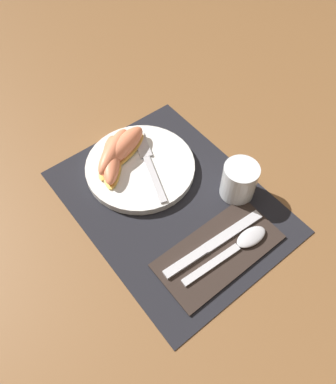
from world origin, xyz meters
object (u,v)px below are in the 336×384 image
object	(u,v)px
knife	(212,245)
spoon	(241,244)
juice_glass	(239,182)
citrus_wedge_2	(111,160)
fork	(148,160)
citrus_wedge_0	(123,147)
citrus_wedge_1	(114,152)
plate	(142,166)

from	to	relation	value
knife	spoon	bearing A→B (deg)	52.07
juice_glass	citrus_wedge_2	distance (m)	0.26
spoon	citrus_wedge_2	bearing A→B (deg)	-164.22
citrus_wedge_2	knife	bearing A→B (deg)	9.09
knife	juice_glass	bearing A→B (deg)	116.23
knife	fork	distance (m)	0.23
fork	citrus_wedge_0	world-z (taller)	citrus_wedge_0
knife	citrus_wedge_1	size ratio (longest dim) A/B	1.67
plate	juice_glass	distance (m)	0.21
citrus_wedge_0	citrus_wedge_1	distance (m)	0.02
knife	fork	size ratio (longest dim) A/B	1.18
citrus_wedge_0	citrus_wedge_1	xyz separation A→B (m)	(0.00, -0.02, 0.00)
juice_glass	knife	size ratio (longest dim) A/B	0.34
plate	citrus_wedge_2	xyz separation A→B (m)	(-0.04, -0.05, 0.02)
spoon	citrus_wedge_0	bearing A→B (deg)	-171.46
fork	plate	bearing A→B (deg)	-97.16
juice_glass	knife	bearing A→B (deg)	-63.77
knife	plate	bearing A→B (deg)	178.13
fork	citrus_wedge_1	size ratio (longest dim) A/B	1.41
fork	juice_glass	bearing A→B (deg)	30.69
fork	citrus_wedge_0	distance (m)	0.06
knife	spoon	size ratio (longest dim) A/B	1.18
spoon	fork	bearing A→B (deg)	-175.72
spoon	citrus_wedge_0	size ratio (longest dim) A/B	1.36
citrus_wedge_0	spoon	bearing A→B (deg)	8.54
plate	citrus_wedge_2	world-z (taller)	citrus_wedge_2
juice_glass	citrus_wedge_0	bearing A→B (deg)	-149.84
plate	citrus_wedge_0	bearing A→B (deg)	-165.78
plate	citrus_wedge_0	xyz separation A→B (m)	(-0.05, -0.01, 0.03)
citrus_wedge_2	citrus_wedge_0	bearing A→B (deg)	107.73
fork	spoon	bearing A→B (deg)	4.28
juice_glass	knife	distance (m)	0.14
fork	citrus_wedge_0	size ratio (longest dim) A/B	1.36
fork	citrus_wedge_2	xyz separation A→B (m)	(-0.04, -0.07, 0.01)
plate	citrus_wedge_1	size ratio (longest dim) A/B	1.72
knife	citrus_wedge_2	distance (m)	0.27
spoon	fork	size ratio (longest dim) A/B	1.00
plate	citrus_wedge_2	distance (m)	0.07
fork	citrus_wedge_1	bearing A→B (deg)	-134.41
citrus_wedge_1	citrus_wedge_2	distance (m)	0.02
citrus_wedge_0	citrus_wedge_2	world-z (taller)	citrus_wedge_0
spoon	citrus_wedge_2	size ratio (longest dim) A/B	1.43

